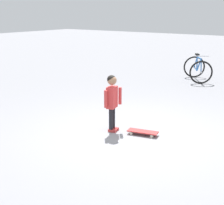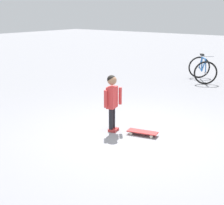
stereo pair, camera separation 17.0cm
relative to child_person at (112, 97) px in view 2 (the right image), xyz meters
The scene contains 4 objects.
ground_plane 0.80m from the child_person, ahead, with size 50.00×50.00×0.00m, color gray.
child_person is the anchor object (origin of this frame).
skateboard 0.85m from the child_person, 14.40° to the left, with size 0.58×0.31×0.07m.
bicycle_near 5.44m from the child_person, 95.88° to the left, with size 1.19×1.28×0.85m.
Camera 2 is at (3.23, -4.85, 2.20)m, focal length 54.85 mm.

